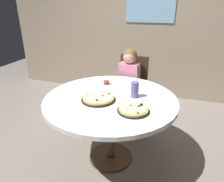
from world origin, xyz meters
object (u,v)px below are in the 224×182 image
at_px(pizza_cheese, 134,109).
at_px(sauce_bowl, 106,83).
at_px(chair_wooden, 131,86).
at_px(diner_child, 126,94).
at_px(pizza_veggie, 99,98).
at_px(soda_cup, 135,90).
at_px(dining_table, 110,105).

distance_m(pizza_cheese, sauce_bowl, 0.69).
xyz_separation_m(chair_wooden, pizza_cheese, (0.27, -1.10, 0.24)).
xyz_separation_m(pizza_cheese, sauce_bowl, (-0.44, 0.54, 0.00)).
relative_size(chair_wooden, diner_child, 0.88).
bearing_deg(pizza_veggie, sauce_bowl, 99.01).
bearing_deg(pizza_cheese, sauce_bowl, 129.21).
distance_m(soda_cup, sauce_bowl, 0.46).
distance_m(dining_table, diner_child, 0.74).
distance_m(dining_table, pizza_cheese, 0.36).
height_order(soda_cup, sauce_bowl, soda_cup).
xyz_separation_m(dining_table, chair_wooden, (0.01, 0.90, -0.13)).
distance_m(dining_table, soda_cup, 0.29).
bearing_deg(pizza_cheese, soda_cup, 100.74).
bearing_deg(dining_table, diner_child, 90.76).
bearing_deg(dining_table, pizza_cheese, -36.21).
height_order(dining_table, chair_wooden, chair_wooden).
bearing_deg(sauce_bowl, chair_wooden, 73.23).
bearing_deg(pizza_veggie, soda_cup, 28.84).
xyz_separation_m(chair_wooden, soda_cup, (0.21, -0.81, 0.30)).
height_order(dining_table, pizza_cheese, pizza_cheese).
xyz_separation_m(diner_child, soda_cup, (0.23, -0.63, 0.35)).
xyz_separation_m(dining_table, diner_child, (-0.01, 0.72, -0.18)).
distance_m(chair_wooden, soda_cup, 0.89).
relative_size(dining_table, pizza_cheese, 4.67).
relative_size(chair_wooden, pizza_veggie, 2.86).
bearing_deg(diner_child, soda_cup, -69.73).
bearing_deg(pizza_veggie, chair_wooden, 84.00).
relative_size(pizza_veggie, soda_cup, 1.08).
relative_size(chair_wooden, sauce_bowl, 13.57).
relative_size(diner_child, pizza_veggie, 3.26).
relative_size(chair_wooden, pizza_cheese, 3.36).
xyz_separation_m(soda_cup, sauce_bowl, (-0.38, 0.25, -0.06)).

